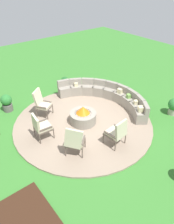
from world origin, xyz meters
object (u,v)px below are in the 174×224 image
(lounge_chair_front_left, at_px, (42,103))
(lounge_chair_front_right, at_px, (41,126))
(fire_pit, at_px, (83,116))
(potted_plant_2, at_px, (65,82))
(curved_stone_bench, at_px, (106,95))
(potted_plant_1, at_px, (174,106))
(lounge_chair_back_right, at_px, (117,132))
(lounge_chair_back_left, at_px, (75,140))
(potted_plant_0, at_px, (7,102))

(lounge_chair_front_left, bearing_deg, lounge_chair_front_right, 26.43)
(fire_pit, xyz_separation_m, potted_plant_2, (-2.88, 1.08, 0.02))
(lounge_chair_front_right, bearing_deg, lounge_chair_front_left, 155.08)
(fire_pit, relative_size, curved_stone_bench, 0.25)
(lounge_chair_front_right, relative_size, potted_plant_1, 1.40)
(lounge_chair_front_left, height_order, potted_plant_1, lounge_chair_front_left)
(curved_stone_bench, relative_size, potted_plant_1, 5.77)
(lounge_chair_front_left, xyz_separation_m, lounge_chair_back_right, (3.18, 1.10, -0.04))
(fire_pit, relative_size, lounge_chair_back_left, 0.93)
(lounge_chair_back_right, height_order, potted_plant_0, lounge_chair_back_right)
(lounge_chair_back_right, relative_size, potted_plant_1, 1.43)
(lounge_chair_front_left, bearing_deg, potted_plant_1, 109.39)
(curved_stone_bench, distance_m, lounge_chair_front_right, 3.55)
(lounge_chair_back_right, bearing_deg, lounge_chair_front_left, 103.55)
(fire_pit, xyz_separation_m, lounge_chair_back_left, (1.20, -1.27, 0.29))
(potted_plant_2, bearing_deg, potted_plant_0, -87.73)
(lounge_chair_front_left, height_order, potted_plant_0, lounge_chair_front_left)
(curved_stone_bench, relative_size, lounge_chair_back_left, 3.78)
(fire_pit, distance_m, potted_plant_1, 3.84)
(curved_stone_bench, xyz_separation_m, lounge_chair_back_left, (1.80, -3.05, 0.26))
(lounge_chair_front_right, bearing_deg, potted_plant_2, 139.07)
(lounge_chair_back_right, bearing_deg, curved_stone_bench, 48.63)
(lounge_chair_front_left, relative_size, potted_plant_2, 1.79)
(fire_pit, height_order, curved_stone_bench, curved_stone_bench)
(curved_stone_bench, height_order, lounge_chair_back_left, lounge_chair_back_left)
(lounge_chair_back_left, distance_m, potted_plant_1, 4.68)
(lounge_chair_front_right, bearing_deg, potted_plant_0, -169.40)
(curved_stone_bench, relative_size, potted_plant_0, 5.52)
(lounge_chair_front_right, xyz_separation_m, lounge_chair_back_right, (1.91, 1.83, 0.01))
(potted_plant_2, bearing_deg, lounge_chair_back_right, -12.01)
(curved_stone_bench, height_order, lounge_chair_front_left, lounge_chair_front_left)
(fire_pit, bearing_deg, potted_plant_0, -144.31)
(potted_plant_0, bearing_deg, curved_stone_bench, 60.11)
(fire_pit, relative_size, lounge_chair_front_left, 0.89)
(fire_pit, bearing_deg, potted_plant_1, 61.04)
(lounge_chair_front_left, bearing_deg, curved_stone_bench, 129.72)
(lounge_chair_front_right, xyz_separation_m, potted_plant_0, (-2.59, -0.25, -0.19))
(curved_stone_bench, bearing_deg, lounge_chair_front_left, -106.70)
(lounge_chair_back_left, relative_size, potted_plant_2, 1.73)
(potted_plant_0, bearing_deg, potted_plant_1, 49.14)
(fire_pit, bearing_deg, lounge_chair_front_right, -95.60)
(fire_pit, distance_m, lounge_chair_front_right, 1.76)
(lounge_chair_front_left, xyz_separation_m, potted_plant_2, (-1.45, 2.08, -0.28))
(lounge_chair_back_right, xyz_separation_m, potted_plant_2, (-4.63, 0.98, -0.25))
(lounge_chair_back_right, bearing_deg, potted_plant_1, -7.48)
(lounge_chair_front_left, distance_m, potted_plant_2, 2.55)
(lounge_chair_front_left, height_order, lounge_chair_back_right, lounge_chair_front_left)
(lounge_chair_back_left, bearing_deg, potted_plant_1, 40.37)
(fire_pit, distance_m, curved_stone_bench, 1.88)
(lounge_chair_back_right, relative_size, potted_plant_2, 1.62)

